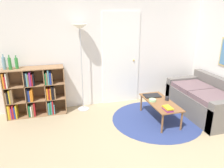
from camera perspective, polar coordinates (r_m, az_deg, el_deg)
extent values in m
cube|color=silver|center=(4.91, -2.58, 9.18)|extent=(7.79, 0.05, 2.60)
cube|color=white|center=(5.04, 2.36, 6.50)|extent=(0.87, 0.02, 2.10)
sphere|color=tan|center=(5.12, 5.69, 6.16)|extent=(0.04, 0.04, 0.04)
cylinder|color=navy|center=(4.60, 11.47, -9.00)|extent=(1.79, 1.79, 0.01)
cube|color=#936B47|center=(4.88, -26.16, -2.46)|extent=(0.02, 0.34, 1.02)
cube|color=#936B47|center=(4.78, -12.31, -1.29)|extent=(0.02, 0.34, 1.02)
cube|color=#936B47|center=(4.65, -19.96, 3.90)|extent=(1.19, 0.34, 0.02)
cube|color=#936B47|center=(4.99, -18.68, -7.30)|extent=(1.19, 0.34, 0.02)
cube|color=#936B47|center=(4.95, -19.21, -1.26)|extent=(1.19, 0.02, 1.02)
cube|color=#936B47|center=(4.81, -21.58, -2.09)|extent=(0.02, 0.32, 0.99)
cube|color=#936B47|center=(4.78, -17.01, -1.70)|extent=(0.02, 0.32, 0.99)
cube|color=#936B47|center=(4.85, -19.09, -3.71)|extent=(1.15, 0.32, 0.02)
cube|color=#936B47|center=(4.74, -19.51, -0.04)|extent=(1.15, 0.32, 0.02)
cube|color=gold|center=(4.94, -25.32, -6.46)|extent=(0.03, 0.20, 0.29)
cube|color=orange|center=(4.94, -24.98, -6.44)|extent=(0.02, 0.22, 0.28)
cube|color=#7F287A|center=(4.94, -24.68, -6.77)|extent=(0.02, 0.20, 0.22)
cube|color=#B21E23|center=(4.93, -24.36, -6.39)|extent=(0.03, 0.22, 0.28)
cube|color=navy|center=(4.92, -23.99, -6.59)|extent=(0.03, 0.19, 0.25)
cube|color=gold|center=(4.95, -23.61, -6.25)|extent=(0.03, 0.27, 0.28)
cube|color=#196B38|center=(4.90, -20.73, -6.35)|extent=(0.03, 0.22, 0.24)
cube|color=silver|center=(4.90, -20.31, -6.45)|extent=(0.03, 0.21, 0.22)
cube|color=olive|center=(4.91, -19.91, -6.09)|extent=(0.03, 0.27, 0.26)
cube|color=#B21E23|center=(4.89, -19.55, -5.98)|extent=(0.03, 0.24, 0.28)
cube|color=teal|center=(4.87, -16.24, -5.89)|extent=(0.03, 0.22, 0.26)
cube|color=#196B38|center=(4.88, -15.89, -5.77)|extent=(0.03, 0.25, 0.26)
cube|color=teal|center=(4.84, -15.56, -5.72)|extent=(0.02, 0.19, 0.29)
cube|color=#B21E23|center=(4.85, -15.23, -5.69)|extent=(0.03, 0.20, 0.29)
cube|color=teal|center=(4.89, -14.88, -5.90)|extent=(0.02, 0.26, 0.22)
cube|color=olive|center=(4.83, -25.84, -3.07)|extent=(0.02, 0.22, 0.24)
cube|color=black|center=(4.85, -25.40, -3.00)|extent=(0.03, 0.27, 0.22)
cube|color=gold|center=(4.82, -25.11, -2.81)|extent=(0.02, 0.23, 0.27)
cube|color=olive|center=(4.83, -24.82, -2.72)|extent=(0.02, 0.25, 0.27)
cube|color=olive|center=(4.80, -24.58, -2.75)|extent=(0.02, 0.20, 0.28)
cube|color=black|center=(4.76, -21.24, -2.53)|extent=(0.02, 0.21, 0.27)
cube|color=navy|center=(4.79, -20.83, -2.58)|extent=(0.03, 0.27, 0.23)
cube|color=orange|center=(4.79, -20.43, -2.61)|extent=(0.03, 0.26, 0.22)
cube|color=orange|center=(4.76, -20.12, -2.51)|extent=(0.02, 0.22, 0.25)
cube|color=orange|center=(4.74, -16.56, -2.34)|extent=(0.03, 0.21, 0.24)
cube|color=#B21E23|center=(4.73, -16.15, -2.35)|extent=(0.02, 0.19, 0.23)
cube|color=orange|center=(4.75, -15.79, -2.24)|extent=(0.02, 0.23, 0.23)
cube|color=black|center=(4.73, -15.43, -2.04)|extent=(0.03, 0.20, 0.27)
cube|color=black|center=(4.73, -15.05, -2.11)|extent=(0.02, 0.20, 0.26)
cube|color=olive|center=(4.73, -14.72, -2.21)|extent=(0.02, 0.20, 0.23)
cube|color=orange|center=(4.74, -26.40, 1.00)|extent=(0.03, 0.25, 0.29)
cube|color=#B21E23|center=(4.72, -26.04, 0.62)|extent=(0.02, 0.21, 0.23)
cube|color=silver|center=(4.72, -25.75, 1.02)|extent=(0.02, 0.24, 0.29)
cube|color=black|center=(4.68, -21.68, 1.36)|extent=(0.03, 0.25, 0.28)
cube|color=teal|center=(4.65, -21.33, 1.21)|extent=(0.03, 0.19, 0.26)
cube|color=olive|center=(4.65, -21.00, 1.11)|extent=(0.02, 0.19, 0.24)
cube|color=#7F287A|center=(4.65, -20.61, 1.37)|extent=(0.03, 0.21, 0.28)
cube|color=#B21E23|center=(4.64, -20.17, 1.11)|extent=(0.02, 0.19, 0.23)
cube|color=black|center=(4.64, -19.82, 1.22)|extent=(0.03, 0.19, 0.24)
cube|color=#196B38|center=(4.64, -16.99, 1.47)|extent=(0.02, 0.21, 0.24)
cube|color=olive|center=(4.64, -16.69, 1.57)|extent=(0.02, 0.22, 0.25)
cube|color=teal|center=(4.65, -16.33, 1.95)|extent=(0.03, 0.26, 0.29)
cube|color=navy|center=(4.63, -15.83, 1.59)|extent=(0.03, 0.19, 0.25)
cube|color=olive|center=(4.64, -15.43, 1.53)|extent=(0.02, 0.22, 0.22)
cylinder|color=#B7B7BC|center=(4.99, -7.44, -6.42)|extent=(0.25, 0.25, 0.01)
cylinder|color=#B7B7BC|center=(4.67, -7.91, 3.84)|extent=(0.02, 0.02, 1.75)
cone|color=white|center=(4.53, -8.42, 14.62)|extent=(0.33, 0.33, 0.10)
cube|color=#66605B|center=(5.05, 22.73, -4.71)|extent=(0.89, 1.63, 0.46)
cube|color=#66605B|center=(5.23, 26.11, -2.66)|extent=(0.16, 1.63, 0.76)
cube|color=#66605B|center=(5.57, 18.28, -1.24)|extent=(0.89, 0.16, 0.60)
cube|color=#6F555A|center=(4.67, 24.81, -3.18)|extent=(0.69, 0.64, 0.10)
cube|color=#6F555A|center=(5.15, 20.23, -0.62)|extent=(0.69, 0.64, 0.10)
cube|color=brown|center=(4.44, 12.49, -4.62)|extent=(0.47, 1.04, 0.02)
cylinder|color=brown|center=(4.06, 13.00, -10.09)|extent=(0.04, 0.04, 0.38)
cylinder|color=brown|center=(4.84, 7.64, -4.91)|extent=(0.04, 0.04, 0.38)
cylinder|color=brown|center=(4.25, 17.68, -9.18)|extent=(0.04, 0.04, 0.38)
cylinder|color=brown|center=(4.99, 11.76, -4.37)|extent=(0.04, 0.04, 0.38)
cube|color=black|center=(4.67, 10.43, -3.00)|extent=(0.35, 0.25, 0.02)
cylinder|color=#9ED193|center=(4.42, 10.54, -4.16)|extent=(0.14, 0.14, 0.04)
cube|color=#7F287A|center=(4.09, 14.35, -6.50)|extent=(0.13, 0.20, 0.03)
cube|color=gold|center=(4.10, 14.34, -6.08)|extent=(0.13, 0.20, 0.03)
cube|color=gold|center=(4.07, 14.41, -5.93)|extent=(0.13, 0.20, 0.02)
cylinder|color=#28282D|center=(4.52, 14.17, -3.71)|extent=(0.08, 0.08, 0.07)
cylinder|color=#6B93A3|center=(4.71, -26.37, 4.84)|extent=(0.07, 0.07, 0.24)
cylinder|color=#6B93A3|center=(4.68, -26.63, 6.59)|extent=(0.03, 0.03, 0.06)
cylinder|color=#2D8438|center=(4.65, -25.13, 4.81)|extent=(0.06, 0.06, 0.23)
cylinder|color=#2D8438|center=(4.63, -25.37, 6.51)|extent=(0.02, 0.02, 0.06)
cylinder|color=#2D8438|center=(4.67, -23.65, 4.95)|extent=(0.06, 0.06, 0.21)
cylinder|color=#2D8438|center=(4.65, -23.86, 6.52)|extent=(0.02, 0.02, 0.05)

